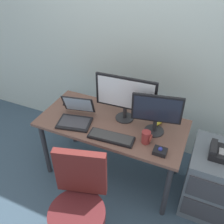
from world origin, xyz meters
TOP-DOWN VIEW (x-y plane):
  - ground_plane at (0.00, 0.00)m, footprint 8.00×8.00m
  - back_wall at (0.00, 0.69)m, footprint 6.00×0.10m
  - desk at (0.00, 0.00)m, footprint 1.42×0.67m
  - file_cabinet at (0.99, 0.01)m, footprint 0.42×0.53m
  - desk_phone at (0.98, -0.00)m, footprint 0.17×0.20m
  - office_chair at (0.06, -0.78)m, footprint 0.52×0.53m
  - monitor_main at (0.09, 0.10)m, footprint 0.58×0.18m
  - monitor_side at (0.41, 0.03)m, footprint 0.43×0.18m
  - keyboard at (0.09, -0.22)m, footprint 0.42×0.16m
  - laptop at (-0.33, -0.11)m, footprint 0.37×0.37m
  - trackball_mouse at (0.53, -0.22)m, footprint 0.11×0.09m
  - coffee_mug at (0.38, -0.14)m, footprint 0.09×0.08m
  - cell_phone at (-0.58, 0.13)m, footprint 0.11×0.16m
  - banana at (0.43, 0.18)m, footprint 0.10×0.19m

SIDE VIEW (x-z plane):
  - ground_plane at x=0.00m, z-range 0.00..0.00m
  - file_cabinet at x=0.99m, z-range 0.00..0.67m
  - office_chair at x=0.06m, z-range -0.05..0.87m
  - desk at x=0.00m, z-range 0.27..0.99m
  - desk_phone at x=0.98m, z-range 0.66..0.75m
  - cell_phone at x=-0.58m, z-range 0.71..0.72m
  - keyboard at x=0.09m, z-range 0.71..0.74m
  - banana at x=0.43m, z-range 0.71..0.75m
  - trackball_mouse at x=0.53m, z-range 0.70..0.77m
  - laptop at x=-0.33m, z-range 0.65..0.88m
  - coffee_mug at x=0.38m, z-range 0.71..0.83m
  - monitor_side at x=0.41m, z-range 0.74..1.13m
  - monitor_main at x=0.09m, z-range 0.75..1.20m
  - back_wall at x=0.00m, z-range 0.00..2.80m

